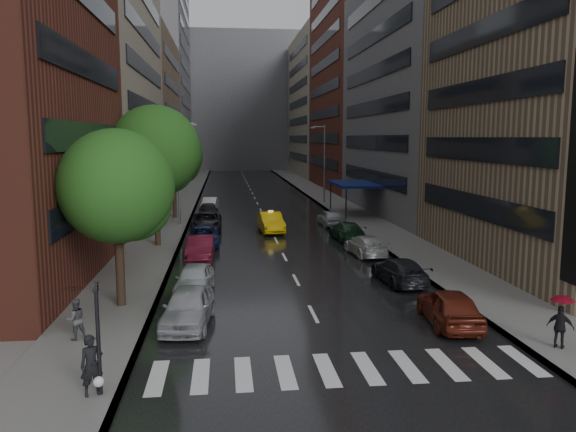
% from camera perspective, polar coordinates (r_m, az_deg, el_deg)
% --- Properties ---
extents(ground, '(220.00, 220.00, 0.00)m').
position_cam_1_polar(ground, '(21.53, 4.30, -13.17)').
color(ground, gray).
rests_on(ground, ground).
extents(road, '(14.00, 140.00, 0.01)m').
position_cam_1_polar(road, '(70.25, -3.32, 1.66)').
color(road, black).
rests_on(road, ground).
extents(sidewalk_left, '(4.00, 140.00, 0.15)m').
position_cam_1_polar(sidewalk_left, '(70.32, -10.66, 1.60)').
color(sidewalk_left, gray).
rests_on(sidewalk_left, ground).
extents(sidewalk_right, '(4.00, 140.00, 0.15)m').
position_cam_1_polar(sidewalk_right, '(71.30, 3.92, 1.80)').
color(sidewalk_right, gray).
rests_on(sidewalk_right, ground).
extents(crosswalk, '(13.15, 2.80, 0.01)m').
position_cam_1_polar(crosswalk, '(19.75, 6.01, -15.17)').
color(crosswalk, silver).
rests_on(crosswalk, ground).
extents(buildings_left, '(8.00, 108.00, 38.00)m').
position_cam_1_polar(buildings_left, '(79.72, -14.93, 13.67)').
color(buildings_left, maroon).
rests_on(buildings_left, ground).
extents(buildings_right, '(8.05, 109.10, 36.00)m').
position_cam_1_polar(buildings_right, '(79.03, 7.53, 13.22)').
color(buildings_right, '#937A5B').
rests_on(buildings_right, ground).
extents(building_far, '(40.00, 14.00, 32.00)m').
position_cam_1_polar(building_far, '(138.01, -4.98, 11.41)').
color(building_far, slate).
rests_on(building_far, ground).
extents(tree_near, '(5.13, 5.13, 8.17)m').
position_cam_1_polar(tree_near, '(26.11, -17.02, 2.88)').
color(tree_near, '#382619').
rests_on(tree_near, ground).
extents(tree_mid, '(6.28, 6.28, 10.01)m').
position_cam_1_polar(tree_mid, '(40.41, -13.35, 6.50)').
color(tree_mid, '#382619').
rests_on(tree_mid, ground).
extents(tree_far, '(5.57, 5.57, 8.88)m').
position_cam_1_polar(tree_far, '(54.24, -11.59, 6.07)').
color(tree_far, '#382619').
rests_on(tree_far, ground).
extents(taxi, '(2.11, 5.08, 1.63)m').
position_cam_1_polar(taxi, '(46.23, -1.77, -0.64)').
color(taxi, yellow).
rests_on(taxi, ground).
extents(parked_cars_left, '(2.53, 41.74, 1.60)m').
position_cam_1_polar(parked_cars_left, '(41.43, -8.57, -1.84)').
color(parked_cars_left, '#A4A4A9').
rests_on(parked_cars_left, ground).
extents(parked_cars_right, '(2.30, 31.18, 1.56)m').
position_cam_1_polar(parked_cars_right, '(36.29, 8.39, -3.29)').
color(parked_cars_right, '#601F13').
rests_on(parked_cars_right, ground).
extents(ped_bag_walker, '(0.80, 0.69, 1.85)m').
position_cam_1_polar(ped_bag_walker, '(18.14, -19.29, -14.21)').
color(ped_bag_walker, black).
rests_on(ped_bag_walker, sidewalk_left).
extents(ped_black_umbrella, '(0.96, 0.98, 2.09)m').
position_cam_1_polar(ped_black_umbrella, '(22.89, -20.82, -8.70)').
color(ped_black_umbrella, '#48484D').
rests_on(ped_black_umbrella, sidewalk_left).
extents(ped_red_umbrella, '(0.95, 0.89, 2.01)m').
position_cam_1_polar(ped_red_umbrella, '(22.86, 26.00, -9.16)').
color(ped_red_umbrella, black).
rests_on(ped_red_umbrella, sidewalk_right).
extents(traffic_light, '(0.18, 0.15, 3.45)m').
position_cam_1_polar(traffic_light, '(17.73, -18.77, -10.65)').
color(traffic_light, black).
rests_on(traffic_light, sidewalk_left).
extents(street_lamp_left, '(1.74, 0.22, 9.00)m').
position_cam_1_polar(street_lamp_left, '(49.95, -10.98, 4.56)').
color(street_lamp_left, gray).
rests_on(street_lamp_left, sidewalk_left).
extents(street_lamp_right, '(1.74, 0.22, 9.00)m').
position_cam_1_polar(street_lamp_right, '(65.79, 3.65, 5.49)').
color(street_lamp_right, gray).
rests_on(street_lamp_right, sidewalk_right).
extents(awning, '(4.00, 8.00, 3.12)m').
position_cam_1_polar(awning, '(56.38, 6.68, 3.25)').
color(awning, navy).
rests_on(awning, sidewalk_right).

